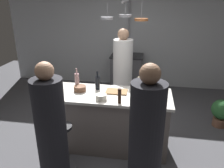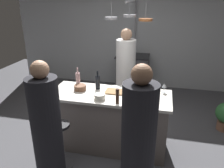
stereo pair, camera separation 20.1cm
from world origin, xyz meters
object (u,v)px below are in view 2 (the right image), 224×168
(stove_range, at_px, (132,72))
(wine_bottle_green, at_px, (55,86))
(chef, at_px, (125,78))
(mixing_bowl_blue, at_px, (150,92))
(wine_bottle_white, at_px, (140,85))
(wine_bottle_amber, at_px, (150,92))
(guest_left, at_px, (47,134))
(wine_glass_near_right_guest, at_px, (164,86))
(wine_bottle_dark, at_px, (98,82))
(guest_right, at_px, (138,147))
(mixing_bowl_ceramic, at_px, (100,97))
(cutting_board, at_px, (116,92))
(wine_bottle_rose, at_px, (78,79))
(bar_stool_left, at_px, (61,143))
(mixing_bowl_wooden, at_px, (80,88))
(wine_glass_by_chef, at_px, (140,94))
(pepper_mill, at_px, (117,96))
(bar_stool_right, at_px, (140,155))

(stove_range, bearing_deg, wine_bottle_green, -107.03)
(chef, distance_m, mixing_bowl_blue, 1.05)
(wine_bottle_white, relative_size, wine_bottle_amber, 1.13)
(guest_left, xyz_separation_m, wine_bottle_amber, (1.09, 0.92, 0.25))
(wine_glass_near_right_guest, relative_size, mixing_bowl_blue, 1.00)
(chef, height_order, wine_bottle_dark, chef)
(guest_right, bearing_deg, mixing_bowl_ceramic, 128.64)
(guest_right, distance_m, cutting_board, 1.20)
(chef, relative_size, wine_bottle_rose, 5.72)
(guest_right, height_order, wine_bottle_green, guest_right)
(bar_stool_left, height_order, wine_bottle_white, wine_bottle_white)
(wine_glass_near_right_guest, bearing_deg, mixing_bowl_wooden, -171.13)
(wine_bottle_amber, distance_m, mixing_bowl_wooden, 1.07)
(stove_range, xyz_separation_m, wine_bottle_rose, (-0.57, -2.24, 0.57))
(wine_glass_by_chef, bearing_deg, mixing_bowl_ceramic, -172.82)
(chef, xyz_separation_m, wine_glass_near_right_guest, (0.72, -0.79, 0.21))
(cutting_board, distance_m, wine_glass_near_right_guest, 0.72)
(chef, relative_size, wine_bottle_amber, 5.98)
(mixing_bowl_wooden, xyz_separation_m, mixing_bowl_blue, (1.06, 0.10, -0.00))
(wine_glass_by_chef, distance_m, mixing_bowl_blue, 0.32)
(mixing_bowl_blue, bearing_deg, mixing_bowl_wooden, -174.81)
(mixing_bowl_wooden, relative_size, mixing_bowl_ceramic, 1.19)
(pepper_mill, relative_size, mixing_bowl_blue, 1.44)
(wine_bottle_green, bearing_deg, cutting_board, 15.00)
(guest_left, xyz_separation_m, mixing_bowl_wooden, (0.03, 1.01, 0.18))
(bar_stool_left, distance_m, wine_bottle_white, 1.38)
(wine_bottle_green, bearing_deg, pepper_mill, -7.58)
(wine_bottle_amber, relative_size, wine_glass_by_chef, 1.97)
(bar_stool_left, distance_m, wine_bottle_dark, 1.04)
(wine_bottle_green, xyz_separation_m, mixing_bowl_ceramic, (0.70, -0.06, -0.08))
(bar_stool_right, height_order, guest_left, guest_left)
(wine_bottle_rose, bearing_deg, pepper_mill, -33.24)
(wine_bottle_white, relative_size, wine_bottle_rose, 1.08)
(wine_bottle_dark, xyz_separation_m, mixing_bowl_wooden, (-0.25, -0.11, -0.07))
(bar_stool_left, height_order, pepper_mill, pepper_mill)
(wine_bottle_white, height_order, mixing_bowl_wooden, wine_bottle_white)
(guest_left, distance_m, wine_bottle_green, 0.90)
(wine_bottle_amber, height_order, mixing_bowl_blue, wine_bottle_amber)
(bar_stool_right, xyz_separation_m, wine_bottle_rose, (-1.11, 0.83, 0.64))
(bar_stool_left, height_order, mixing_bowl_ceramic, mixing_bowl_ceramic)
(pepper_mill, xyz_separation_m, wine_bottle_amber, (0.41, 0.24, 0.00))
(wine_bottle_white, bearing_deg, bar_stool_left, -141.45)
(stove_range, height_order, bar_stool_left, stove_range)
(guest_left, height_order, wine_bottle_green, guest_left)
(bar_stool_left, distance_m, cutting_board, 1.07)
(wine_glass_near_right_guest, bearing_deg, mixing_bowl_blue, -152.78)
(wine_bottle_dark, bearing_deg, mixing_bowl_ceramic, -69.62)
(guest_left, xyz_separation_m, mixing_bowl_ceramic, (0.42, 0.76, 0.18))
(mixing_bowl_blue, bearing_deg, guest_right, -91.93)
(guest_right, bearing_deg, mixing_bowl_blue, 88.07)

